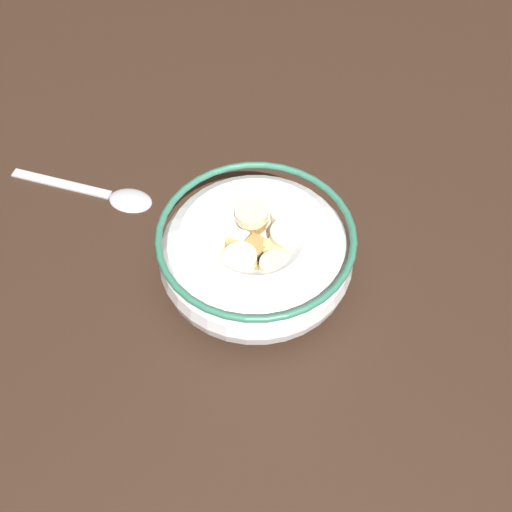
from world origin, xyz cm
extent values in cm
cube|color=#332116|center=(0.00, 0.00, -1.00)|extent=(118.46, 118.46, 2.00)
cylinder|color=white|center=(0.00, 0.00, 0.30)|extent=(9.06, 9.06, 0.60)
torus|color=white|center=(0.00, 0.00, 3.05)|extent=(16.48, 16.48, 6.09)
torus|color=#337259|center=(0.00, 0.00, 5.79)|extent=(16.58, 16.58, 0.60)
cylinder|color=white|center=(0.00, 0.00, 3.61)|extent=(12.82, 12.82, 0.40)
cube|color=tan|center=(1.74, -4.95, 4.21)|extent=(1.94, 2.02, 1.05)
cube|color=#AD7F42|center=(5.22, -1.30, 4.34)|extent=(2.67, 2.67, 0.93)
cube|color=#AD7F42|center=(1.39, -2.77, 4.31)|extent=(2.02, 2.04, 0.89)
cube|color=tan|center=(-1.65, -0.98, 4.33)|extent=(1.91, 1.96, 0.94)
cube|color=#AD7F42|center=(1.58, 3.75, 4.27)|extent=(2.56, 2.51, 1.06)
cube|color=#AD7F42|center=(-0.20, 0.19, 4.32)|extent=(2.46, 2.41, 1.04)
cube|color=tan|center=(-4.99, -0.59, 4.25)|extent=(2.04, 1.99, 0.97)
cube|color=tan|center=(-4.31, -2.61, 4.25)|extent=(2.58, 2.60, 1.00)
cube|color=#B78947|center=(-1.27, -4.39, 4.37)|extent=(2.66, 2.67, 0.97)
cube|color=#B78947|center=(-1.29, 4.35, 4.14)|extent=(2.63, 2.66, 1.08)
cube|color=#AD7F42|center=(-0.74, 2.52, 4.28)|extent=(2.53, 2.55, 0.92)
cube|color=#B78947|center=(3.31, -3.66, 4.41)|extent=(2.67, 2.69, 1.10)
cube|color=tan|center=(-4.13, 1.06, 4.19)|extent=(2.57, 2.56, 0.87)
cube|color=#B78947|center=(3.31, -0.93, 4.20)|extent=(2.12, 2.10, 0.88)
cube|color=tan|center=(1.60, 0.01, 4.38)|extent=(2.37, 2.44, 1.11)
cube|color=tan|center=(-3.33, 4.29, 4.21)|extent=(2.64, 2.65, 0.94)
cube|color=tan|center=(3.90, 1.76, 4.31)|extent=(2.32, 2.30, 0.93)
cylinder|color=#F9EFC6|center=(1.64, 3.47, 5.16)|extent=(2.91, 2.95, 1.08)
cylinder|color=#F4EABC|center=(-3.48, -1.81, 5.44)|extent=(3.33, 3.36, 1.33)
cylinder|color=beige|center=(2.31, -2.05, 5.15)|extent=(3.26, 3.27, 1.29)
cylinder|color=beige|center=(-1.06, 2.18, 5.69)|extent=(3.51, 3.50, 1.13)
cylinder|color=#F9EFC6|center=(2.26, 1.29, 5.20)|extent=(3.16, 3.13, 1.40)
cylinder|color=beige|center=(-0.66, -2.28, 5.32)|extent=(3.94, 3.99, 1.20)
ellipsoid|color=#B7B7BC|center=(-14.07, 4.97, 0.40)|extent=(4.27, 3.00, 0.80)
cube|color=#B7B7BC|center=(-21.38, 4.99, 0.18)|extent=(10.37, 1.03, 0.36)
camera|label=1|loc=(10.26, -33.95, 50.79)|focal=49.22mm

